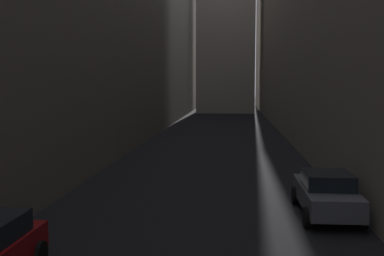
% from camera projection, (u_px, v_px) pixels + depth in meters
% --- Properties ---
extents(ground_plane, '(264.00, 264.00, 0.00)m').
position_uv_depth(ground_plane, '(218.00, 138.00, 40.12)').
color(ground_plane, black).
extents(parked_car_right_far, '(1.90, 4.43, 1.51)m').
position_uv_depth(parked_car_right_far, '(326.00, 193.00, 16.50)').
color(parked_car_right_far, '#4C4C51').
rests_on(parked_car_right_far, ground).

